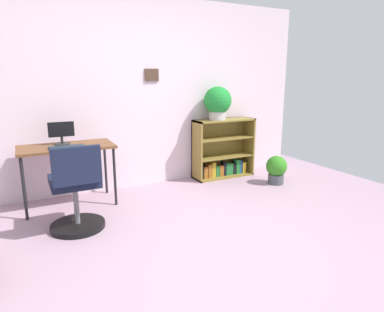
# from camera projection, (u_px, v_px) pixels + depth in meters

# --- Properties ---
(ground_plane) EXTENTS (6.24, 6.24, 0.00)m
(ground_plane) POSITION_uv_depth(u_px,v_px,m) (210.00, 257.00, 2.79)
(ground_plane) COLOR #AB8A9D
(wall_back) EXTENTS (5.20, 0.12, 2.46)m
(wall_back) POSITION_uv_depth(u_px,v_px,m) (128.00, 94.00, 4.37)
(wall_back) COLOR silver
(wall_back) RESTS_ON ground_plane
(desk) EXTENTS (1.02, 0.54, 0.71)m
(desk) POSITION_uv_depth(u_px,v_px,m) (67.00, 151.00, 3.77)
(desk) COLOR brown
(desk) RESTS_ON ground_plane
(monitor) EXTENTS (0.28, 0.18, 0.26)m
(monitor) POSITION_uv_depth(u_px,v_px,m) (61.00, 133.00, 3.80)
(monitor) COLOR #262628
(monitor) RESTS_ON desk
(keyboard) EXTENTS (0.37, 0.15, 0.02)m
(keyboard) POSITION_uv_depth(u_px,v_px,m) (67.00, 147.00, 3.64)
(keyboard) COLOR #1F2F34
(keyboard) RESTS_ON desk
(office_chair) EXTENTS (0.52, 0.55, 0.87)m
(office_chair) POSITION_uv_depth(u_px,v_px,m) (76.00, 194.00, 3.19)
(office_chair) COLOR black
(office_chair) RESTS_ON ground_plane
(bookshelf_low) EXTENTS (0.91, 0.30, 0.86)m
(bookshelf_low) POSITION_uv_depth(u_px,v_px,m) (222.00, 152.00, 4.99)
(bookshelf_low) COLOR olive
(bookshelf_low) RESTS_ON ground_plane
(potted_plant_on_shelf) EXTENTS (0.39, 0.39, 0.47)m
(potted_plant_on_shelf) POSITION_uv_depth(u_px,v_px,m) (218.00, 102.00, 4.72)
(potted_plant_on_shelf) COLOR #B7B2A8
(potted_plant_on_shelf) RESTS_ON bookshelf_low
(potted_plant_floor) EXTENTS (0.29, 0.29, 0.40)m
(potted_plant_floor) POSITION_uv_depth(u_px,v_px,m) (276.00, 169.00, 4.66)
(potted_plant_floor) COLOR #474C51
(potted_plant_floor) RESTS_ON ground_plane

